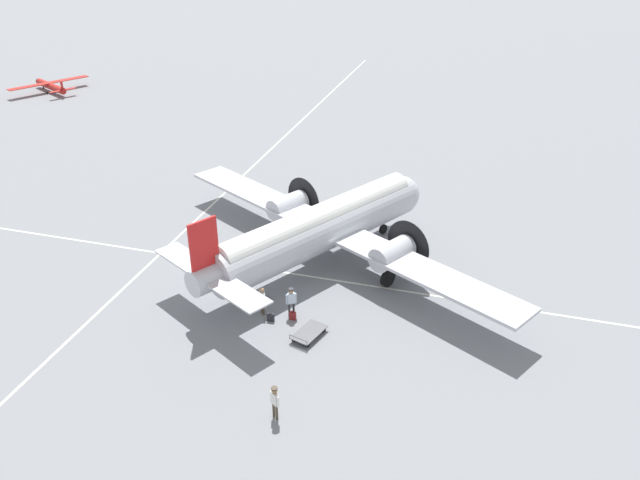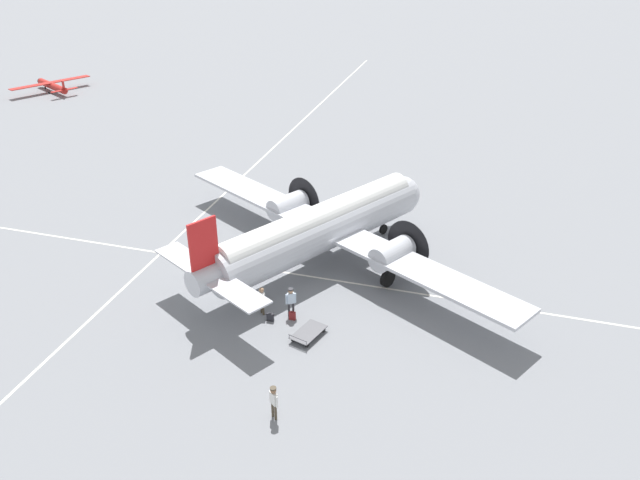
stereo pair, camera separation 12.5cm
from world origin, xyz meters
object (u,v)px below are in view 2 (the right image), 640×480
(baggage_cart, at_px, (308,333))
(crew_foreground, at_px, (274,399))
(passenger_boarding, at_px, (291,299))
(suitcase_near_door, at_px, (270,317))
(airliner_main, at_px, (325,226))
(light_aircraft_distant, at_px, (52,85))
(suitcase_upright_spare, at_px, (292,316))
(ramp_agent, at_px, (262,298))

(baggage_cart, bearing_deg, crew_foreground, -160.09)
(passenger_boarding, xyz_separation_m, suitcase_near_door, (0.96, 0.79, -0.89))
(airliner_main, relative_size, crew_foreground, 14.40)
(airliner_main, distance_m, light_aircraft_distant, 54.02)
(suitcase_near_door, distance_m, baggage_cart, 2.60)
(suitcase_upright_spare, xyz_separation_m, baggage_cart, (-1.34, 1.26, 0.02))
(crew_foreground, distance_m, ramp_agent, 8.26)
(suitcase_near_door, relative_size, baggage_cart, 0.23)
(airliner_main, relative_size, suitcase_near_door, 47.28)
(passenger_boarding, relative_size, suitcase_near_door, 3.38)
(airliner_main, height_order, suitcase_upright_spare, airliner_main)
(crew_foreground, bearing_deg, airliner_main, 133.18)
(suitcase_near_door, bearing_deg, airliner_main, -98.80)
(light_aircraft_distant, bearing_deg, ramp_agent, 166.91)
(airliner_main, xyz_separation_m, suitcase_upright_spare, (-0.04, 6.67, -2.37))
(ramp_agent, bearing_deg, crew_foreground, 157.33)
(baggage_cart, bearing_deg, suitcase_near_door, 88.92)
(airliner_main, bearing_deg, light_aircraft_distant, 84.68)
(suitcase_upright_spare, bearing_deg, ramp_agent, -1.65)
(airliner_main, distance_m, passenger_boarding, 6.52)
(airliner_main, height_order, baggage_cart, airliner_main)
(airliner_main, distance_m, suitcase_near_door, 7.61)
(crew_foreground, distance_m, passenger_boarding, 7.98)
(ramp_agent, bearing_deg, baggage_cart, -160.35)
(crew_foreground, height_order, passenger_boarding, passenger_boarding)
(suitcase_upright_spare, relative_size, baggage_cart, 0.24)
(crew_foreground, bearing_deg, light_aircraft_distant, 172.00)
(airliner_main, relative_size, suitcase_upright_spare, 46.44)
(airliner_main, height_order, passenger_boarding, airliner_main)
(ramp_agent, bearing_deg, suitcase_upright_spare, -139.33)
(suitcase_near_door, height_order, baggage_cart, baggage_cart)
(ramp_agent, relative_size, baggage_cart, 0.75)
(suitcase_near_door, bearing_deg, ramp_agent, -37.99)
(airliner_main, relative_size, light_aircraft_distant, 2.73)
(crew_foreground, bearing_deg, ramp_agent, 151.23)
(ramp_agent, bearing_deg, passenger_boarding, -128.18)
(crew_foreground, xyz_separation_m, passenger_boarding, (1.86, -7.76, 0.03))
(crew_foreground, height_order, suitcase_near_door, crew_foreground)
(suitcase_near_door, height_order, light_aircraft_distant, light_aircraft_distant)
(light_aircraft_distant, bearing_deg, suitcase_upright_spare, 168.04)
(suitcase_near_door, bearing_deg, light_aircraft_distant, -41.21)
(crew_foreground, xyz_separation_m, light_aircraft_distant, (46.10, -44.86, -0.29))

